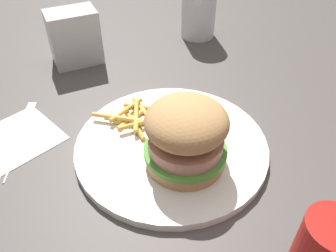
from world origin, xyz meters
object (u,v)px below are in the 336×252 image
object	(u,v)px
plate	(168,145)
sandwich	(186,135)
drink_glass	(199,10)
napkin	(17,138)
fries_pile	(135,117)
fork	(16,137)
napkin_dispenser	(74,37)

from	to	relation	value
plate	sandwich	size ratio (longest dim) A/B	2.50
drink_glass	plate	bearing A→B (deg)	-138.48
sandwich	napkin	size ratio (longest dim) A/B	0.98
drink_glass	fries_pile	bearing A→B (deg)	-148.44
fries_pile	fork	size ratio (longest dim) A/B	0.69
fries_pile	fork	world-z (taller)	fries_pile
napkin_dispenser	plate	bearing A→B (deg)	-78.84
napkin_dispenser	drink_glass	bearing A→B (deg)	0.80
fork	napkin_dispenser	bearing A→B (deg)	39.84
fries_pile	sandwich	bearing A→B (deg)	-88.05
fries_pile	fork	bearing A→B (deg)	151.04
napkin	napkin_dispenser	size ratio (longest dim) A/B	1.08
fries_pile	fork	xyz separation A→B (m)	(-0.15, 0.09, -0.01)
napkin	drink_glass	bearing A→B (deg)	11.27
plate	fries_pile	bearing A→B (deg)	97.71
napkin	fork	distance (m)	0.00
sandwich	napkin_dispenser	size ratio (longest dim) A/B	1.06
plate	fries_pile	world-z (taller)	fries_pile
napkin	fries_pile	bearing A→B (deg)	-29.48
fries_pile	napkin_dispenser	distance (m)	0.24
napkin_dispenser	napkin	bearing A→B (deg)	-126.49
sandwich	napkin_dispenser	distance (m)	0.34
fries_pile	napkin_dispenser	bearing A→B (deg)	84.37
plate	drink_glass	bearing A→B (deg)	41.52
plate	drink_glass	world-z (taller)	drink_glass
sandwich	napkin_dispenser	xyz separation A→B (m)	(0.02, 0.34, -0.01)
plate	sandwich	distance (m)	0.07
sandwich	fries_pile	size ratio (longest dim) A/B	1.05
fries_pile	napkin	distance (m)	0.18
napkin	drink_glass	world-z (taller)	drink_glass
plate	fries_pile	xyz separation A→B (m)	(-0.01, 0.07, 0.01)
plate	sandwich	bearing A→B (deg)	-97.25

